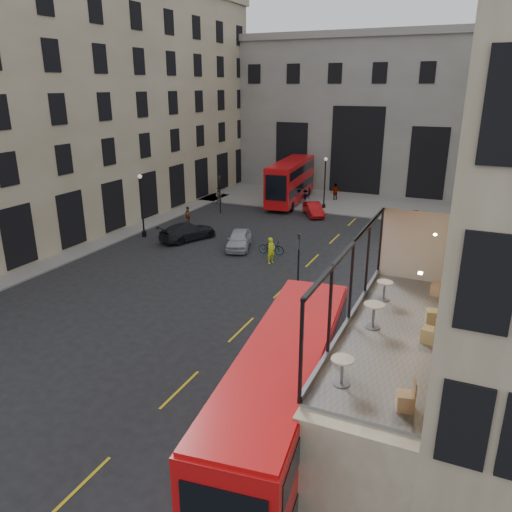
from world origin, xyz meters
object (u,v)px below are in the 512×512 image
at_px(cyclist, 271,250).
at_px(cafe_chair_a, 406,400).
at_px(street_lamp_a, 142,209).
at_px(cafe_table_far, 385,288).
at_px(pedestrian_a, 219,195).
at_px(cafe_chair_d, 437,289).
at_px(cafe_chair_c, 433,316).
at_px(traffic_light_near, 299,255).
at_px(pedestrian_d, 415,219).
at_px(car_a, 239,239).
at_px(pedestrian_b, 305,197).
at_px(cafe_table_near, 342,367).
at_px(pedestrian_c, 335,192).
at_px(pedestrian_e, 187,215).
at_px(street_lamp_b, 325,186).
at_px(bus_far, 291,179).
at_px(car_b, 313,209).
at_px(car_c, 188,231).
at_px(cafe_table_mid, 374,312).
at_px(traffic_light_far, 220,189).
at_px(cafe_chair_b, 430,334).
at_px(bus_near, 284,398).
at_px(bicycle, 271,247).

height_order(cyclist, cafe_chair_a, cafe_chair_a).
distance_m(street_lamp_a, cafe_table_far, 27.71).
xyz_separation_m(pedestrian_a, cafe_chair_d, (24.70, -28.17, 3.98)).
bearing_deg(cafe_chair_c, traffic_light_near, 128.33).
xyz_separation_m(pedestrian_a, pedestrian_d, (20.85, -1.63, -0.04)).
bearing_deg(car_a, cafe_chair_a, -73.45).
bearing_deg(cafe_chair_a, pedestrian_b, 112.01).
bearing_deg(pedestrian_b, car_a, -136.08).
bearing_deg(pedestrian_b, cafe_table_near, -117.05).
bearing_deg(pedestrian_c, pedestrian_e, 12.28).
bearing_deg(street_lamp_b, pedestrian_a, -169.18).
bearing_deg(pedestrian_e, bus_far, 160.52).
xyz_separation_m(car_b, pedestrian_b, (-2.45, 4.67, 0.12)).
bearing_deg(street_lamp_b, cafe_chair_a, -70.54).
xyz_separation_m(traffic_light_near, street_lamp_a, (-16.00, 6.00, -0.03)).
bearing_deg(pedestrian_c, car_c, 26.49).
bearing_deg(bus_far, cafe_table_mid, -65.63).
bearing_deg(pedestrian_c, cafe_table_mid, 63.78).
bearing_deg(car_b, street_lamp_a, -162.01).
bearing_deg(traffic_light_far, car_a, -54.65).
bearing_deg(car_a, pedestrian_e, 129.12).
relative_size(pedestrian_b, cafe_table_near, 1.98).
xyz_separation_m(car_a, pedestrian_c, (2.27, 19.73, 0.25)).
bearing_deg(cafe_chair_a, cafe_chair_d, 89.83).
distance_m(pedestrian_a, cafe_chair_b, 40.84).
height_order(cafe_table_far, cafe_chair_b, cafe_chair_b).
distance_m(traffic_light_far, cafe_chair_c, 35.21).
bearing_deg(cyclist, car_a, 78.05).
relative_size(traffic_light_far, bus_near, 0.33).
bearing_deg(street_lamp_a, cafe_table_far, -34.50).
bearing_deg(cafe_table_far, bicycle, 124.96).
relative_size(traffic_light_near, bus_near, 0.33).
bearing_deg(traffic_light_near, cafe_chair_c, -51.67).
bearing_deg(cyclist, cafe_chair_a, -130.59).
bearing_deg(car_a, car_c, 158.41).
height_order(car_b, pedestrian_e, pedestrian_e).
distance_m(street_lamp_a, bus_near, 28.72).
distance_m(pedestrian_d, cafe_chair_a, 34.83).
bearing_deg(bicycle, car_a, 81.24).
bearing_deg(street_lamp_b, car_c, -114.93).
height_order(street_lamp_a, cafe_table_far, cafe_table_far).
relative_size(street_lamp_a, cafe_chair_c, 6.06).
distance_m(traffic_light_far, pedestrian_a, 4.70).
distance_m(cafe_table_far, cafe_chair_b, 3.31).
xyz_separation_m(street_lamp_b, cafe_chair_c, (13.61, -32.88, 2.47)).
relative_size(pedestrian_e, cafe_chair_a, 1.80).
xyz_separation_m(traffic_light_near, cafe_chair_c, (8.61, -10.88, 2.44)).
height_order(bus_far, cafe_table_near, cafe_table_near).
bearing_deg(car_b, pedestrian_e, -175.16).
bearing_deg(car_c, cafe_table_mid, 158.21).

